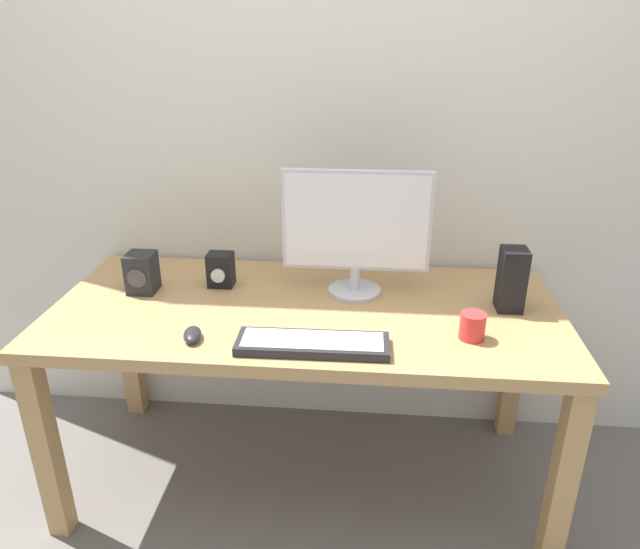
% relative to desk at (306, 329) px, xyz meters
% --- Properties ---
extents(ground_plane, '(6.00, 6.00, 0.00)m').
position_rel_desk_xyz_m(ground_plane, '(0.00, 0.00, -0.65)').
color(ground_plane, slate).
extents(wall_back, '(3.15, 0.04, 3.00)m').
position_rel_desk_xyz_m(wall_back, '(0.00, 0.43, 0.85)').
color(wall_back, silver).
rests_on(wall_back, ground_plane).
extents(desk, '(1.74, 0.79, 0.74)m').
position_rel_desk_xyz_m(desk, '(0.00, 0.00, 0.00)').
color(desk, tan).
rests_on(desk, ground_plane).
extents(monitor, '(0.52, 0.19, 0.44)m').
position_rel_desk_xyz_m(monitor, '(0.16, 0.13, 0.33)').
color(monitor, silver).
rests_on(monitor, desk).
extents(keyboard_primary, '(0.46, 0.15, 0.03)m').
position_rel_desk_xyz_m(keyboard_primary, '(0.05, -0.28, 0.10)').
color(keyboard_primary, '#232328').
rests_on(keyboard_primary, desk).
extents(mouse, '(0.08, 0.11, 0.03)m').
position_rel_desk_xyz_m(mouse, '(-0.32, -0.26, 0.11)').
color(mouse, '#232328').
rests_on(mouse, desk).
extents(speaker_right, '(0.08, 0.10, 0.22)m').
position_rel_desk_xyz_m(speaker_right, '(0.69, 0.04, 0.20)').
color(speaker_right, black).
rests_on(speaker_right, desk).
extents(speaker_left, '(0.10, 0.10, 0.14)m').
position_rel_desk_xyz_m(speaker_left, '(-0.60, 0.07, 0.16)').
color(speaker_left, '#232328').
rests_on(speaker_left, desk).
extents(audio_controller, '(0.09, 0.09, 0.13)m').
position_rel_desk_xyz_m(audio_controller, '(-0.33, 0.14, 0.15)').
color(audio_controller, black).
rests_on(audio_controller, desk).
extents(coffee_mug, '(0.08, 0.08, 0.08)m').
position_rel_desk_xyz_m(coffee_mug, '(0.53, -0.17, 0.13)').
color(coffee_mug, red).
rests_on(coffee_mug, desk).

